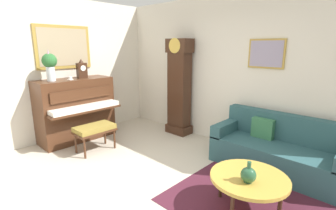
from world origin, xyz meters
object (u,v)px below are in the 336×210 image
at_px(couch, 278,150).
at_px(teacup, 70,78).
at_px(piano_bench, 95,130).
at_px(piano, 76,109).
at_px(green_jug, 248,175).
at_px(grandfather_clock, 179,90).
at_px(flower_vase, 50,64).
at_px(coffee_table, 249,179).
at_px(mantel_clock, 82,69).

xyz_separation_m(couch, teacup, (-3.39, -1.60, 0.96)).
bearing_deg(piano_bench, piano, 175.24).
relative_size(piano_bench, green_jug, 2.92).
bearing_deg(grandfather_clock, flower_vase, -120.60).
distance_m(piano_bench, coffee_table, 2.81).
xyz_separation_m(grandfather_clock, coffee_table, (2.31, -1.44, -0.57)).
bearing_deg(teacup, couch, 25.26).
distance_m(piano, flower_vase, 1.02).
bearing_deg(couch, grandfather_clock, 174.70).
height_order(piano, flower_vase, flower_vase).
bearing_deg(green_jug, flower_vase, -171.13).
distance_m(flower_vase, green_jug, 3.80).
xyz_separation_m(piano_bench, couch, (2.67, 1.57, -0.09)).
bearing_deg(coffee_table, couch, 95.45).
bearing_deg(grandfather_clock, piano_bench, -104.91).
bearing_deg(grandfather_clock, teacup, -123.55).
distance_m(piano_bench, flower_vase, 1.44).
bearing_deg(coffee_table, grandfather_clock, 148.07).
height_order(grandfather_clock, teacup, grandfather_clock).
distance_m(piano, grandfather_clock, 2.15).
xyz_separation_m(grandfather_clock, green_jug, (2.36, -1.56, -0.45)).
relative_size(piano_bench, mantel_clock, 1.84).
xyz_separation_m(coffee_table, mantel_clock, (-3.57, -0.08, 1.02)).
height_order(piano, coffee_table, piano).
bearing_deg(teacup, grandfather_clock, 56.45).
distance_m(mantel_clock, flower_vase, 0.62).
bearing_deg(flower_vase, coffee_table, 10.90).
distance_m(couch, teacup, 3.87).
xyz_separation_m(mantel_clock, flower_vase, (-0.00, -0.61, 0.14)).
xyz_separation_m(couch, coffee_table, (0.12, -1.24, 0.09)).
relative_size(coffee_table, teacup, 7.59).
relative_size(piano, flower_vase, 2.48).
relative_size(grandfather_clock, green_jug, 8.46).
bearing_deg(flower_vase, green_jug, 8.87).
bearing_deg(piano, coffee_table, 4.29).
relative_size(coffee_table, flower_vase, 1.52).
bearing_deg(teacup, piano, 124.29).
distance_m(grandfather_clock, teacup, 2.19).
distance_m(piano, mantel_clock, 0.81).
height_order(grandfather_clock, flower_vase, grandfather_clock).
bearing_deg(teacup, mantel_clock, 102.44).
relative_size(piano, green_jug, 6.00).
distance_m(flower_vase, teacup, 0.44).
bearing_deg(piano, grandfather_clock, 53.57).
distance_m(piano_bench, mantel_clock, 1.31).
distance_m(grandfather_clock, couch, 2.30).
height_order(flower_vase, green_jug, flower_vase).
distance_m(coffee_table, mantel_clock, 3.71).
bearing_deg(mantel_clock, grandfather_clock, 50.42).
bearing_deg(mantel_clock, couch, 20.90).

